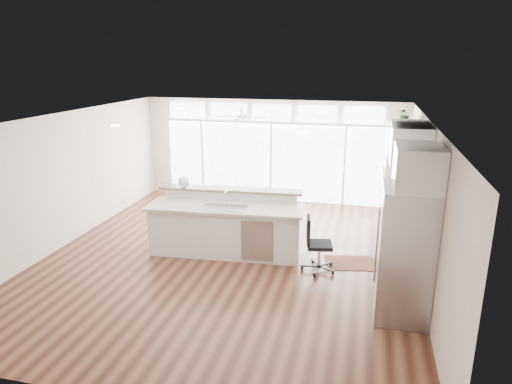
# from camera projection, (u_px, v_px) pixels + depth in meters

# --- Properties ---
(floor) EXTENTS (7.00, 8.00, 0.02)m
(floor) POSITION_uv_depth(u_px,v_px,m) (229.00, 258.00, 8.89)
(floor) COLOR #3D1E12
(floor) RESTS_ON ground
(ceiling) EXTENTS (7.00, 8.00, 0.02)m
(ceiling) POSITION_uv_depth(u_px,v_px,m) (227.00, 119.00, 8.12)
(ceiling) COLOR silver
(ceiling) RESTS_ON wall_back
(wall_back) EXTENTS (7.00, 0.04, 2.70)m
(wall_back) POSITION_uv_depth(u_px,v_px,m) (272.00, 151.00, 12.23)
(wall_back) COLOR beige
(wall_back) RESTS_ON floor
(wall_front) EXTENTS (7.00, 0.04, 2.70)m
(wall_front) POSITION_uv_depth(u_px,v_px,m) (115.00, 295.00, 4.78)
(wall_front) COLOR beige
(wall_front) RESTS_ON floor
(wall_left) EXTENTS (0.04, 8.00, 2.70)m
(wall_left) POSITION_uv_depth(u_px,v_px,m) (64.00, 180.00, 9.30)
(wall_left) COLOR beige
(wall_left) RESTS_ON floor
(wall_right) EXTENTS (0.04, 8.00, 2.70)m
(wall_right) POSITION_uv_depth(u_px,v_px,m) (426.00, 205.00, 7.71)
(wall_right) COLOR beige
(wall_right) RESTS_ON floor
(glass_wall) EXTENTS (5.80, 0.06, 2.08)m
(glass_wall) POSITION_uv_depth(u_px,v_px,m) (271.00, 162.00, 12.26)
(glass_wall) COLOR white
(glass_wall) RESTS_ON wall_back
(transom_row) EXTENTS (5.90, 0.06, 0.40)m
(transom_row) POSITION_uv_depth(u_px,v_px,m) (272.00, 112.00, 11.89)
(transom_row) COLOR white
(transom_row) RESTS_ON wall_back
(desk_window) EXTENTS (0.04, 0.85, 0.85)m
(desk_window) POSITION_uv_depth(u_px,v_px,m) (423.00, 189.00, 7.94)
(desk_window) COLOR white
(desk_window) RESTS_ON wall_right
(ceiling_fan) EXTENTS (1.16, 1.16, 0.32)m
(ceiling_fan) POSITION_uv_depth(u_px,v_px,m) (242.00, 113.00, 10.91)
(ceiling_fan) COLOR silver
(ceiling_fan) RESTS_ON ceiling
(recessed_lights) EXTENTS (3.40, 3.00, 0.02)m
(recessed_lights) POSITION_uv_depth(u_px,v_px,m) (230.00, 118.00, 8.32)
(recessed_lights) COLOR white
(recessed_lights) RESTS_ON ceiling
(oven_cabinet) EXTENTS (0.64, 1.20, 2.50)m
(oven_cabinet) POSITION_uv_depth(u_px,v_px,m) (399.00, 182.00, 9.49)
(oven_cabinet) COLOR white
(oven_cabinet) RESTS_ON floor
(desk_nook) EXTENTS (0.72, 1.30, 0.76)m
(desk_nook) POSITION_uv_depth(u_px,v_px,m) (397.00, 249.00, 8.34)
(desk_nook) COLOR white
(desk_nook) RESTS_ON floor
(upper_cabinets) EXTENTS (0.64, 1.30, 0.64)m
(upper_cabinets) POSITION_uv_depth(u_px,v_px,m) (410.00, 143.00, 7.78)
(upper_cabinets) COLOR white
(upper_cabinets) RESTS_ON wall_right
(refrigerator) EXTENTS (0.76, 0.90, 2.00)m
(refrigerator) POSITION_uv_depth(u_px,v_px,m) (405.00, 254.00, 6.64)
(refrigerator) COLOR #A4A5A9
(refrigerator) RESTS_ON floor
(fridge_cabinet) EXTENTS (0.64, 0.90, 0.60)m
(fridge_cabinet) POSITION_uv_depth(u_px,v_px,m) (418.00, 167.00, 6.26)
(fridge_cabinet) COLOR white
(fridge_cabinet) RESTS_ON wall_right
(framed_photos) EXTENTS (0.06, 0.22, 0.80)m
(framed_photos) POSITION_uv_depth(u_px,v_px,m) (418.00, 188.00, 8.56)
(framed_photos) COLOR black
(framed_photos) RESTS_ON wall_right
(kitchen_island) EXTENTS (3.12, 1.37, 1.21)m
(kitchen_island) POSITION_uv_depth(u_px,v_px,m) (226.00, 225.00, 8.92)
(kitchen_island) COLOR white
(kitchen_island) RESTS_ON floor
(rug) EXTENTS (1.04, 0.85, 0.01)m
(rug) POSITION_uv_depth(u_px,v_px,m) (350.00, 263.00, 8.64)
(rug) COLOR #3C1D13
(rug) RESTS_ON floor
(office_chair) EXTENTS (0.60, 0.57, 1.01)m
(office_chair) POSITION_uv_depth(u_px,v_px,m) (320.00, 244.00, 8.22)
(office_chair) COLOR black
(office_chair) RESTS_ON floor
(fishbowl) EXTENTS (0.24, 0.24, 0.23)m
(fishbowl) POSITION_uv_depth(u_px,v_px,m) (184.00, 182.00, 9.24)
(fishbowl) COLOR silver
(fishbowl) RESTS_ON kitchen_island
(monitor) EXTENTS (0.11, 0.50, 0.42)m
(monitor) POSITION_uv_depth(u_px,v_px,m) (395.00, 218.00, 8.20)
(monitor) COLOR black
(monitor) RESTS_ON desk_nook
(keyboard) EXTENTS (0.14, 0.31, 0.01)m
(keyboard) POSITION_uv_depth(u_px,v_px,m) (385.00, 228.00, 8.29)
(keyboard) COLOR silver
(keyboard) RESTS_ON desk_nook
(potted_plant) EXTENTS (0.34, 0.37, 0.25)m
(potted_plant) POSITION_uv_depth(u_px,v_px,m) (405.00, 116.00, 9.10)
(potted_plant) COLOR #305625
(potted_plant) RESTS_ON oven_cabinet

